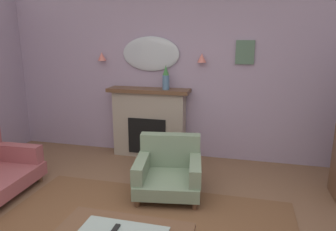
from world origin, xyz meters
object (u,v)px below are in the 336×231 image
at_px(mantel_vase_right, 166,78).
at_px(armchair_beside_couch, 169,169).
at_px(wall_sconce_left, 102,56).
at_px(wall_sconce_right, 202,58).
at_px(fireplace, 149,123).
at_px(wall_mirror, 151,54).
at_px(tv_remote, 114,231).
at_px(framed_picture, 245,52).

bearing_deg(mantel_vase_right, armchair_beside_couch, -73.78).
bearing_deg(armchair_beside_couch, wall_sconce_left, 139.34).
bearing_deg(armchair_beside_couch, wall_sconce_right, 80.50).
relative_size(fireplace, wall_mirror, 1.42).
relative_size(mantel_vase_right, tv_remote, 2.43).
bearing_deg(wall_sconce_left, fireplace, -6.16).
bearing_deg(tv_remote, mantel_vase_right, 95.84).
height_order(fireplace, armchair_beside_couch, fireplace).
distance_m(fireplace, wall_sconce_left, 1.38).
distance_m(wall_sconce_left, tv_remote, 3.43).
bearing_deg(mantel_vase_right, tv_remote, -84.16).
bearing_deg(armchair_beside_couch, tv_remote, -91.95).
relative_size(framed_picture, tv_remote, 2.25).
height_order(framed_picture, armchair_beside_couch, framed_picture).
relative_size(wall_sconce_left, tv_remote, 0.88).
relative_size(fireplace, wall_sconce_right, 9.71).
height_order(wall_sconce_right, armchair_beside_couch, wall_sconce_right).
distance_m(wall_sconce_left, armchair_beside_couch, 2.38).
xyz_separation_m(fireplace, mantel_vase_right, (0.30, -0.03, 0.77)).
distance_m(wall_sconce_right, armchair_beside_couch, 1.87).
height_order(mantel_vase_right, armchair_beside_couch, mantel_vase_right).
xyz_separation_m(wall_mirror, wall_sconce_right, (0.85, -0.05, -0.05)).
relative_size(mantel_vase_right, armchair_beside_couch, 0.42).
xyz_separation_m(wall_sconce_right, framed_picture, (0.65, 0.06, 0.09)).
height_order(mantel_vase_right, tv_remote, mantel_vase_right).
distance_m(framed_picture, tv_remote, 3.34).
height_order(tv_remote, armchair_beside_couch, armchair_beside_couch).
relative_size(wall_sconce_left, wall_sconce_right, 1.00).
bearing_deg(wall_mirror, tv_remote, -78.74).
distance_m(wall_sconce_left, wall_sconce_right, 1.70).
xyz_separation_m(wall_sconce_left, framed_picture, (2.35, 0.06, 0.09)).
bearing_deg(tv_remote, wall_mirror, 101.26).
bearing_deg(wall_mirror, wall_sconce_right, -3.37).
height_order(framed_picture, tv_remote, framed_picture).
xyz_separation_m(wall_sconce_right, tv_remote, (-0.27, -2.87, -1.21)).
xyz_separation_m(fireplace, armchair_beside_couch, (0.64, -1.18, -0.27)).
height_order(fireplace, wall_sconce_right, wall_sconce_right).
relative_size(wall_sconce_left, framed_picture, 0.39).
bearing_deg(framed_picture, armchair_beside_couch, -122.87).
xyz_separation_m(fireplace, wall_mirror, (-0.00, 0.14, 1.14)).
bearing_deg(mantel_vase_right, wall_sconce_left, 174.04).
relative_size(mantel_vase_right, wall_sconce_left, 2.78).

